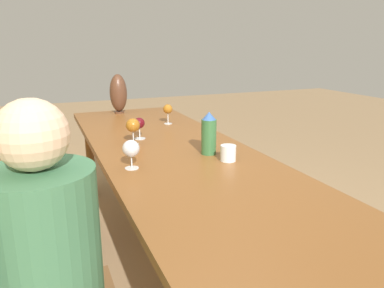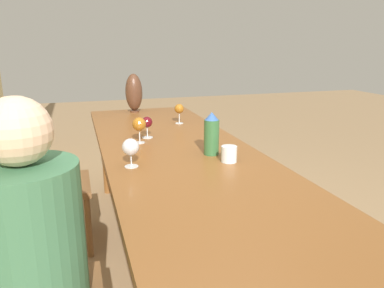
{
  "view_description": "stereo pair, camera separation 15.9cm",
  "coord_description": "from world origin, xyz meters",
  "px_view_note": "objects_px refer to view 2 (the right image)",
  "views": [
    {
      "loc": [
        -1.81,
        0.68,
        1.33
      ],
      "look_at": [
        -0.15,
        0.0,
        0.83
      ],
      "focal_mm": 35.0,
      "sensor_mm": 36.0,
      "label": 1
    },
    {
      "loc": [
        -1.86,
        0.53,
        1.33
      ],
      "look_at": [
        -0.15,
        0.0,
        0.83
      ],
      "focal_mm": 35.0,
      "sensor_mm": 36.0,
      "label": 2
    }
  ],
  "objects_px": {
    "wine_glass_1": "(131,147)",
    "wine_glass_3": "(139,125)",
    "water_bottle": "(212,134)",
    "water_tumbler": "(229,154)",
    "person_near": "(37,259)",
    "wine_glass_0": "(147,123)",
    "vase": "(134,92)",
    "wine_glass_2": "(179,109)",
    "chair_far": "(42,179)"
  },
  "relations": [
    {
      "from": "wine_glass_1",
      "to": "wine_glass_3",
      "type": "distance_m",
      "value": 0.45
    },
    {
      "from": "wine_glass_0",
      "to": "chair_far",
      "type": "xyz_separation_m",
      "value": [
        0.11,
        0.66,
        -0.34
      ]
    },
    {
      "from": "wine_glass_3",
      "to": "person_near",
      "type": "bearing_deg",
      "value": 152.48
    },
    {
      "from": "wine_glass_3",
      "to": "person_near",
      "type": "relative_size",
      "value": 0.13
    },
    {
      "from": "wine_glass_2",
      "to": "water_bottle",
      "type": "bearing_deg",
      "value": 176.95
    },
    {
      "from": "wine_glass_1",
      "to": "person_near",
      "type": "relative_size",
      "value": 0.12
    },
    {
      "from": "water_bottle",
      "to": "vase",
      "type": "height_order",
      "value": "vase"
    },
    {
      "from": "vase",
      "to": "wine_glass_3",
      "type": "bearing_deg",
      "value": 172.96
    },
    {
      "from": "wine_glass_3",
      "to": "chair_far",
      "type": "xyz_separation_m",
      "value": [
        0.22,
        0.6,
        -0.36
      ]
    },
    {
      "from": "chair_far",
      "to": "person_near",
      "type": "relative_size",
      "value": 0.77
    },
    {
      "from": "wine_glass_2",
      "to": "chair_far",
      "type": "bearing_deg",
      "value": 104.1
    },
    {
      "from": "water_tumbler",
      "to": "wine_glass_0",
      "type": "bearing_deg",
      "value": 26.5
    },
    {
      "from": "water_tumbler",
      "to": "wine_glass_1",
      "type": "bearing_deg",
      "value": 81.96
    },
    {
      "from": "water_bottle",
      "to": "wine_glass_0",
      "type": "distance_m",
      "value": 0.53
    },
    {
      "from": "water_bottle",
      "to": "wine_glass_2",
      "type": "height_order",
      "value": "water_bottle"
    },
    {
      "from": "person_near",
      "to": "wine_glass_1",
      "type": "bearing_deg",
      "value": -35.9
    },
    {
      "from": "wine_glass_0",
      "to": "wine_glass_2",
      "type": "relative_size",
      "value": 0.92
    },
    {
      "from": "vase",
      "to": "wine_glass_2",
      "type": "height_order",
      "value": "vase"
    },
    {
      "from": "wine_glass_3",
      "to": "chair_far",
      "type": "bearing_deg",
      "value": 69.43
    },
    {
      "from": "wine_glass_0",
      "to": "wine_glass_3",
      "type": "xyz_separation_m",
      "value": [
        -0.11,
        0.07,
        0.02
      ]
    },
    {
      "from": "water_tumbler",
      "to": "person_near",
      "type": "xyz_separation_m",
      "value": [
        -0.48,
        0.88,
        -0.15
      ]
    },
    {
      "from": "vase",
      "to": "chair_far",
      "type": "xyz_separation_m",
      "value": [
        -0.81,
        0.72,
        -0.42
      ]
    },
    {
      "from": "water_bottle",
      "to": "wine_glass_0",
      "type": "xyz_separation_m",
      "value": [
        0.46,
        0.26,
        -0.02
      ]
    },
    {
      "from": "wine_glass_1",
      "to": "wine_glass_2",
      "type": "xyz_separation_m",
      "value": [
        0.9,
        -0.49,
        0.01
      ]
    },
    {
      "from": "water_bottle",
      "to": "wine_glass_3",
      "type": "distance_m",
      "value": 0.48
    },
    {
      "from": "water_bottle",
      "to": "wine_glass_1",
      "type": "xyz_separation_m",
      "value": [
        -0.08,
        0.45,
        -0.02
      ]
    },
    {
      "from": "chair_far",
      "to": "person_near",
      "type": "distance_m",
      "value": 1.22
    },
    {
      "from": "vase",
      "to": "wine_glass_1",
      "type": "distance_m",
      "value": 1.49
    },
    {
      "from": "water_bottle",
      "to": "wine_glass_3",
      "type": "bearing_deg",
      "value": 43.4
    },
    {
      "from": "water_tumbler",
      "to": "wine_glass_2",
      "type": "distance_m",
      "value": 0.97
    },
    {
      "from": "wine_glass_3",
      "to": "water_tumbler",
      "type": "bearing_deg",
      "value": -143.31
    },
    {
      "from": "chair_far",
      "to": "wine_glass_0",
      "type": "bearing_deg",
      "value": -99.52
    },
    {
      "from": "wine_glass_3",
      "to": "person_near",
      "type": "height_order",
      "value": "person_near"
    },
    {
      "from": "vase",
      "to": "wine_glass_3",
      "type": "relative_size",
      "value": 2.1
    },
    {
      "from": "vase",
      "to": "water_tumbler",
      "type": "bearing_deg",
      "value": -170.94
    },
    {
      "from": "wine_glass_2",
      "to": "person_near",
      "type": "distance_m",
      "value": 1.71
    },
    {
      "from": "wine_glass_2",
      "to": "wine_glass_3",
      "type": "distance_m",
      "value": 0.6
    },
    {
      "from": "water_tumbler",
      "to": "vase",
      "type": "distance_m",
      "value": 1.56
    },
    {
      "from": "water_tumbler",
      "to": "person_near",
      "type": "height_order",
      "value": "person_near"
    },
    {
      "from": "wine_glass_2",
      "to": "person_near",
      "type": "height_order",
      "value": "person_near"
    },
    {
      "from": "water_bottle",
      "to": "person_near",
      "type": "bearing_deg",
      "value": 126.74
    },
    {
      "from": "person_near",
      "to": "chair_far",
      "type": "bearing_deg",
      "value": 4.07
    },
    {
      "from": "wine_glass_2",
      "to": "wine_glass_3",
      "type": "height_order",
      "value": "wine_glass_3"
    },
    {
      "from": "wine_glass_0",
      "to": "water_tumbler",
      "type": "bearing_deg",
      "value": -153.5
    },
    {
      "from": "wine_glass_0",
      "to": "vase",
      "type": "bearing_deg",
      "value": -3.74
    },
    {
      "from": "chair_far",
      "to": "person_near",
      "type": "xyz_separation_m",
      "value": [
        -1.2,
        -0.09,
        0.14
      ]
    },
    {
      "from": "chair_far",
      "to": "person_near",
      "type": "bearing_deg",
      "value": -175.93
    },
    {
      "from": "water_bottle",
      "to": "wine_glass_1",
      "type": "height_order",
      "value": "water_bottle"
    },
    {
      "from": "water_bottle",
      "to": "wine_glass_1",
      "type": "distance_m",
      "value": 0.45
    },
    {
      "from": "wine_glass_2",
      "to": "chair_far",
      "type": "xyz_separation_m",
      "value": [
        -0.24,
        0.97,
        -0.36
      ]
    }
  ]
}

